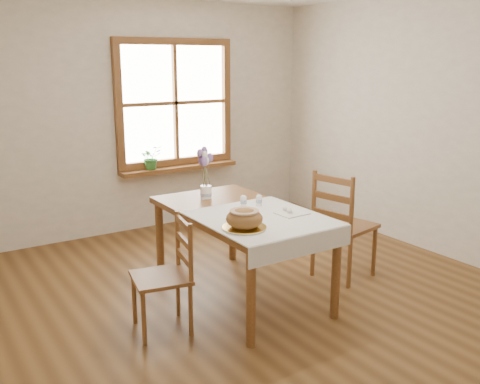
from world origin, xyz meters
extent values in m
plane|color=brown|center=(0.00, 0.00, 0.00)|extent=(5.00, 5.00, 0.00)
cube|color=beige|center=(0.00, 2.50, 1.30)|extent=(4.50, 0.10, 2.60)
cube|color=beige|center=(2.25, 0.00, 1.30)|extent=(0.10, 5.00, 2.60)
cube|color=brown|center=(0.50, 2.46, 2.14)|extent=(1.46, 0.08, 0.08)
cube|color=brown|center=(0.50, 2.46, 0.76)|extent=(1.46, 0.08, 0.08)
cube|color=brown|center=(-0.19, 2.46, 1.45)|extent=(0.08, 0.08, 1.30)
cube|color=brown|center=(1.19, 2.46, 1.45)|extent=(0.08, 0.08, 1.30)
cube|color=brown|center=(0.50, 2.46, 1.45)|extent=(0.04, 0.06, 1.30)
cube|color=brown|center=(0.50, 2.46, 1.45)|extent=(1.30, 0.06, 0.04)
cube|color=white|center=(0.50, 2.49, 1.45)|extent=(1.30, 0.01, 1.30)
cube|color=brown|center=(0.50, 2.40, 0.69)|extent=(1.46, 0.20, 0.05)
cube|color=brown|center=(0.00, 0.30, 0.72)|extent=(0.90, 1.60, 0.05)
cylinder|color=brown|center=(-0.39, -0.44, 0.35)|extent=(0.07, 0.07, 0.70)
cylinder|color=brown|center=(0.39, -0.44, 0.35)|extent=(0.07, 0.07, 0.70)
cylinder|color=brown|center=(-0.39, 1.04, 0.35)|extent=(0.07, 0.07, 0.70)
cylinder|color=brown|center=(0.39, 1.04, 0.35)|extent=(0.07, 0.07, 0.70)
cube|color=white|center=(0.00, 0.00, 0.76)|extent=(0.91, 0.99, 0.01)
cylinder|color=white|center=(-0.27, -0.17, 0.77)|extent=(0.32, 0.32, 0.02)
ellipsoid|color=#965F35|center=(-0.27, -0.17, 0.85)|extent=(0.27, 0.27, 0.15)
cube|color=white|center=(0.26, -0.05, 0.77)|extent=(0.24, 0.21, 0.01)
cylinder|color=white|center=(0.06, 0.34, 0.81)|extent=(0.06, 0.06, 0.10)
cylinder|color=white|center=(0.18, 0.29, 0.81)|extent=(0.06, 0.06, 0.10)
cylinder|color=white|center=(-0.06, 0.75, 0.81)|extent=(0.10, 0.10, 0.11)
imported|color=#32762F|center=(0.14, 2.40, 0.82)|extent=(0.30, 0.32, 0.21)
cylinder|color=#B06220|center=(0.81, 2.40, 0.79)|extent=(0.06, 0.06, 0.16)
camera|label=1|loc=(-2.28, -3.22, 1.94)|focal=40.00mm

